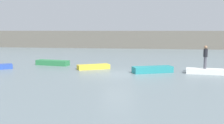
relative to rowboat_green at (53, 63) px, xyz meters
The scene contains 7 objects.
ground_plane 8.18m from the rowboat_green, 31.66° to the right, with size 120.00×120.00×0.00m, color slate.
embankment_wall 25.44m from the rowboat_green, 74.11° to the left, with size 80.00×1.20×3.25m, color #666056.
rowboat_green is the anchor object (origin of this frame).
rowboat_yellow 4.85m from the rowboat_green, 22.61° to the right, with size 2.78×0.93×0.39m, color gold.
rowboat_teal 10.04m from the rowboat_green, 17.60° to the right, with size 3.21×0.98×0.50m, color teal.
rowboat_white 13.90m from the rowboat_green, 12.44° to the right, with size 2.80×0.93×0.40m, color white.
person_dark_shirt 13.95m from the rowboat_green, 12.44° to the right, with size 0.32×0.32×1.79m.
Camera 1 is at (2.56, -19.59, 3.37)m, focal length 41.89 mm.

